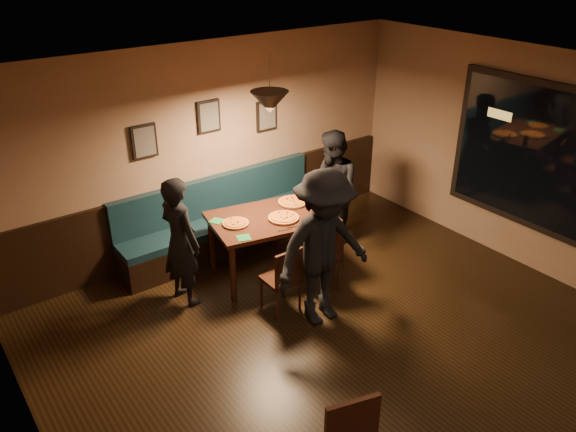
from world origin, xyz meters
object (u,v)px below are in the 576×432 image
object	(u,v)px
chair_near_right	(321,254)
diner_right	(332,190)
diner_left	(180,242)
tabasco_bottle	(308,201)
diner_front	(324,249)
chair_near_left	(280,278)
booth_bench	(225,218)
dining_table	(272,244)
soda_glass	(324,208)

from	to	relation	value
chair_near_right	diner_right	bearing A→B (deg)	62.58
diner_left	chair_near_right	bearing A→B (deg)	-127.13
tabasco_bottle	diner_right	bearing A→B (deg)	16.40
diner_front	tabasco_bottle	world-z (taller)	diner_front
diner_left	tabasco_bottle	size ratio (longest dim) A/B	12.92
diner_right	diner_front	xyz separation A→B (m)	(-1.21, -1.27, 0.09)
diner_right	chair_near_right	bearing A→B (deg)	-26.91
diner_front	chair_near_left	bearing A→B (deg)	124.77
booth_bench	diner_right	size ratio (longest dim) A/B	1.82
diner_left	diner_front	distance (m)	1.66
booth_bench	diner_right	xyz separation A→B (m)	(1.29, -0.71, 0.32)
diner_front	chair_near_right	bearing A→B (deg)	53.89
dining_table	diner_front	xyz separation A→B (m)	(-0.11, -1.15, 0.51)
soda_glass	tabasco_bottle	bearing A→B (deg)	91.76
diner_left	diner_right	size ratio (longest dim) A/B	0.97
diner_left	tabasco_bottle	distance (m)	1.77
diner_front	soda_glass	size ratio (longest dim) A/B	11.69
diner_right	diner_front	bearing A→B (deg)	-23.88
diner_front	booth_bench	bearing A→B (deg)	94.64
chair_near_right	tabasco_bottle	world-z (taller)	tabasco_bottle
soda_glass	diner_right	bearing A→B (deg)	41.29
tabasco_bottle	diner_front	bearing A→B (deg)	-121.07
chair_near_left	diner_right	world-z (taller)	diner_right
booth_bench	dining_table	bearing A→B (deg)	-77.08
soda_glass	booth_bench	bearing A→B (deg)	122.96
diner_right	tabasco_bottle	distance (m)	0.56
chair_near_right	diner_left	world-z (taller)	diner_left
dining_table	chair_near_right	size ratio (longest dim) A/B	1.64
booth_bench	soda_glass	world-z (taller)	booth_bench
dining_table	chair_near_left	distance (m)	0.82
dining_table	diner_right	distance (m)	1.18
diner_left	soda_glass	bearing A→B (deg)	-114.84
chair_near_right	booth_bench	bearing A→B (deg)	127.44
dining_table	tabasco_bottle	xyz separation A→B (m)	(0.56, -0.03, 0.46)
chair_near_right	diner_front	distance (m)	0.80
dining_table	booth_bench	bearing A→B (deg)	114.37
diner_front	soda_glass	xyz separation A→B (m)	(0.68, 0.81, -0.03)
soda_glass	chair_near_right	bearing A→B (deg)	-132.81
chair_near_left	tabasco_bottle	distance (m)	1.25
dining_table	tabasco_bottle	world-z (taller)	tabasco_bottle
chair_near_left	soda_glass	distance (m)	1.12
dining_table	soda_glass	size ratio (longest dim) A/B	9.63
chair_near_right	tabasco_bottle	xyz separation A→B (m)	(0.27, 0.60, 0.41)
booth_bench	dining_table	distance (m)	0.86
chair_near_right	diner_right	distance (m)	1.16
booth_bench	soda_glass	bearing A→B (deg)	-57.04
soda_glass	tabasco_bottle	distance (m)	0.31
diner_left	chair_near_left	bearing A→B (deg)	-146.08
chair_near_right	diner_left	distance (m)	1.70
booth_bench	diner_right	distance (m)	1.51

